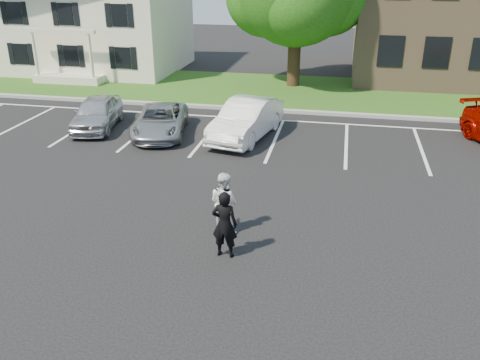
% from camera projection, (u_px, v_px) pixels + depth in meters
% --- Properties ---
extents(ground_plane, '(90.00, 90.00, 0.00)m').
position_uv_depth(ground_plane, '(232.00, 240.00, 13.09)').
color(ground_plane, black).
rests_on(ground_plane, ground).
extents(curb, '(40.00, 0.30, 0.15)m').
position_uv_depth(curb, '(287.00, 111.00, 23.83)').
color(curb, gray).
rests_on(curb, ground).
extents(grass_strip, '(44.00, 8.00, 0.08)m').
position_uv_depth(grass_strip, '(295.00, 92.00, 27.43)').
color(grass_strip, '#2C5016').
rests_on(grass_strip, ground).
extents(stall_lines, '(34.00, 5.36, 0.01)m').
position_uv_depth(stall_lines, '(312.00, 135.00, 20.86)').
color(stall_lines, silver).
rests_on(stall_lines, ground).
extents(house, '(10.30, 9.22, 7.60)m').
position_uv_depth(house, '(98.00, 7.00, 31.86)').
color(house, beige).
rests_on(house, ground).
extents(man_black_suit, '(0.64, 0.44, 1.71)m').
position_uv_depth(man_black_suit, '(225.00, 224.00, 12.06)').
color(man_black_suit, black).
rests_on(man_black_suit, ground).
extents(man_white_shirt, '(1.02, 0.96, 1.66)m').
position_uv_depth(man_white_shirt, '(224.00, 202.00, 13.20)').
color(man_white_shirt, white).
rests_on(man_white_shirt, ground).
extents(car_silver_west, '(2.31, 4.17, 1.34)m').
position_uv_depth(car_silver_west, '(97.00, 113.00, 21.45)').
color(car_silver_west, silver).
rests_on(car_silver_west, ground).
extents(car_silver_minivan, '(2.74, 4.52, 1.17)m').
position_uv_depth(car_silver_minivan, '(160.00, 121.00, 20.68)').
color(car_silver_minivan, '#9D9FA4').
rests_on(car_silver_minivan, ground).
extents(car_white_sedan, '(2.50, 4.84, 1.52)m').
position_uv_depth(car_white_sedan, '(246.00, 119.00, 20.24)').
color(car_white_sedan, white).
rests_on(car_white_sedan, ground).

